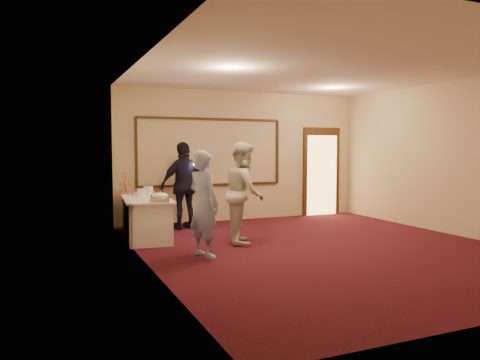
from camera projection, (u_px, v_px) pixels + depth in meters
The scene contains 14 objects.
floor at pixel (325, 248), 7.90m from camera, with size 7.00×7.00×0.00m, color black.
room_walls at pixel (327, 128), 7.76m from camera, with size 6.04×7.04×3.02m.
wall_molding at pixel (211, 152), 10.66m from camera, with size 3.45×0.04×1.55m.
doorway at pixel (321, 172), 11.83m from camera, with size 1.05×0.07×2.20m.
buffet_table at pixel (146, 217), 8.88m from camera, with size 1.06×2.23×0.77m.
pavlova_tray at pixel (160, 197), 8.08m from camera, with size 0.42×0.51×0.17m.
cupcake_stand at pixel (125, 185), 9.47m from camera, with size 0.32×0.32×0.47m.
plate_stack_a at pixel (142, 192), 8.93m from camera, with size 0.17×0.17×0.15m.
plate_stack_b at pixel (148, 190), 9.29m from camera, with size 0.19×0.19×0.16m.
tart at pixel (157, 196), 8.71m from camera, with size 0.29×0.29×0.06m.
man at pixel (204, 204), 7.23m from camera, with size 0.61×0.40×1.66m, color #98BBFA.
woman at pixel (244, 192), 8.32m from camera, with size 0.88×0.68×1.80m, color silver.
guest at pixel (184, 185), 9.76m from camera, with size 1.07×0.44×1.82m, color black.
camera_flash at pixel (195, 164), 9.62m from camera, with size 0.07×0.04×0.05m, color white.
Camera 1 is at (-4.38, -6.61, 1.70)m, focal length 35.00 mm.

